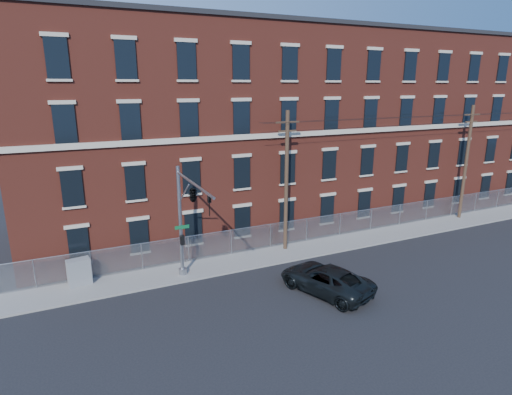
{
  "coord_description": "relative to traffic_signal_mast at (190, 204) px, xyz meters",
  "views": [
    {
      "loc": [
        -12.05,
        -19.72,
        11.77
      ],
      "look_at": [
        -1.1,
        4.0,
        4.75
      ],
      "focal_mm": 29.47,
      "sensor_mm": 36.0,
      "label": 1
    }
  ],
  "objects": [
    {
      "name": "ground",
      "position": [
        6.0,
        -2.18,
        -5.39
      ],
      "size": [
        140.0,
        140.0,
        0.0
      ],
      "primitive_type": "plane",
      "color": "black",
      "rests_on": "ground"
    },
    {
      "name": "utility_pole_near",
      "position": [
        8.0,
        3.42,
        -0.05
      ],
      "size": [
        1.8,
        0.28,
        10.0
      ],
      "color": "#463223",
      "rests_on": "ground"
    },
    {
      "name": "overhead_wires",
      "position": [
        26.0,
        3.42,
        3.73
      ],
      "size": [
        40.0,
        0.62,
        0.62
      ],
      "color": "black",
      "rests_on": "ground"
    },
    {
      "name": "sidewalk",
      "position": [
        18.0,
        2.82,
        -5.33
      ],
      "size": [
        65.0,
        3.0,
        0.12
      ],
      "primitive_type": "cube",
      "color": "gray",
      "rests_on": "ground"
    },
    {
      "name": "utility_pole_mid",
      "position": [
        26.0,
        3.42,
        -0.05
      ],
      "size": [
        1.8,
        0.28,
        10.0
      ],
      "color": "#463223",
      "rests_on": "ground"
    },
    {
      "name": "pickup_truck",
      "position": [
        7.04,
        -3.24,
        -4.6
      ],
      "size": [
        4.39,
        6.25,
        1.58
      ],
      "primitive_type": "imported",
      "rotation": [
        0.0,
        0.0,
        3.49
      ],
      "color": "black",
      "rests_on": "ground"
    },
    {
      "name": "utility_cabinet",
      "position": [
        -6.0,
        3.53,
        -4.45
      ],
      "size": [
        1.39,
        0.85,
        1.63
      ],
      "primitive_type": "cube",
      "rotation": [
        0.0,
        0.0,
        0.16
      ],
      "color": "gray",
      "rests_on": "sidewalk"
    },
    {
      "name": "traffic_signal_mast",
      "position": [
        0.0,
        0.0,
        0.0
      ],
      "size": [
        0.9,
        6.75,
        7.0
      ],
      "color": "#9EA0A5",
      "rests_on": "ground"
    },
    {
      "name": "mill_building",
      "position": [
        18.0,
        11.75,
        2.76
      ],
      "size": [
        55.3,
        14.32,
        16.3
      ],
      "color": "maroon",
      "rests_on": "ground"
    },
    {
      "name": "chain_link_fence",
      "position": [
        18.0,
        4.12,
        -4.33
      ],
      "size": [
        59.06,
        0.06,
        1.85
      ],
      "color": "#A5A8AD",
      "rests_on": "ground"
    }
  ]
}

